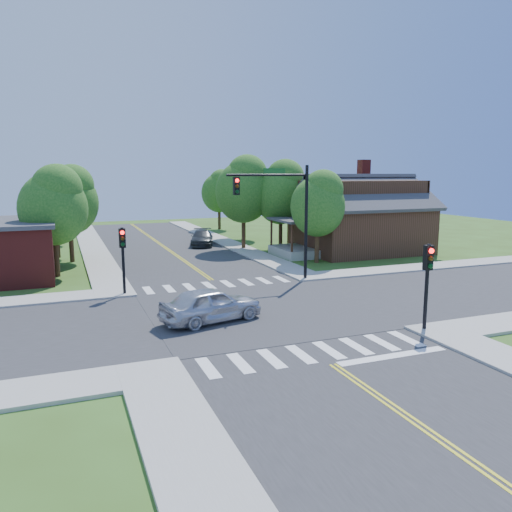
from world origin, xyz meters
name	(u,v)px	position (x,y,z in m)	size (l,w,h in m)	color
ground	(255,311)	(0.00, 0.00, 0.00)	(100.00, 100.00, 0.00)	#37531A
road_ns	(255,311)	(0.00, 0.00, 0.02)	(10.00, 90.00, 0.04)	#2D2D30
road_ew	(255,311)	(0.00, 0.00, 0.03)	(90.00, 10.00, 0.04)	#2D2D30
intersection_patch	(255,311)	(0.00, 0.00, 0.00)	(10.20, 10.20, 0.06)	#2D2D30
sidewalk_ne	(355,248)	(15.82, 15.82, 0.07)	(40.00, 40.00, 0.14)	#9E9B93
crosswalk_north	(218,284)	(0.00, 6.20, 0.05)	(8.85, 2.00, 0.01)	white
crosswalk_south	(315,352)	(0.00, -6.20, 0.05)	(8.85, 2.00, 0.01)	white
centerline	(255,310)	(0.00, 0.00, 0.05)	(0.30, 90.00, 0.01)	yellow
stop_bar	(393,357)	(2.50, -7.60, 0.00)	(4.60, 0.45, 0.09)	white
signal_mast_ne	(282,204)	(3.91, 5.59, 4.85)	(5.30, 0.42, 7.20)	black
signal_pole_se	(428,271)	(5.60, -5.62, 2.66)	(0.34, 0.42, 3.80)	black
signal_pole_nw	(123,248)	(-5.60, 5.58, 2.66)	(0.34, 0.42, 3.80)	black
house_ne	(359,213)	(15.11, 14.23, 3.33)	(13.05, 8.80, 7.11)	#382213
tree_e_a	(319,202)	(9.30, 10.75, 4.58)	(4.11, 3.90, 6.99)	#382314
tree_e_b	(282,191)	(9.43, 17.72, 5.19)	(4.66, 4.42, 7.92)	#382314
tree_e_c	(245,187)	(8.85, 25.52, 5.25)	(4.71, 4.48, 8.01)	#382314
tree_e_d	(220,190)	(9.16, 34.96, 4.68)	(4.20, 3.99, 7.15)	#382314
tree_w_a	(54,203)	(-8.98, 12.45, 4.79)	(4.30, 4.09, 7.31)	#382314
tree_w_b	(56,202)	(-8.92, 20.35, 4.47)	(4.01, 3.81, 6.82)	#382314
tree_w_c	(57,192)	(-8.79, 28.33, 4.95)	(4.44, 4.22, 7.56)	#382314
tree_w_d	(55,196)	(-9.10, 37.21, 4.19)	(3.77, 3.58, 6.40)	#382314
tree_house	(244,188)	(6.43, 19.03, 5.44)	(4.89, 4.64, 8.31)	#382314
tree_bldg	(70,198)	(-7.93, 17.86, 4.83)	(4.34, 4.12, 7.38)	#382314
car_silver	(211,305)	(-2.53, -0.95, 0.80)	(5.02, 2.92, 1.61)	silver
car_dgrey	(202,238)	(3.50, 22.56, 0.70)	(3.30, 5.21, 1.41)	#303335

